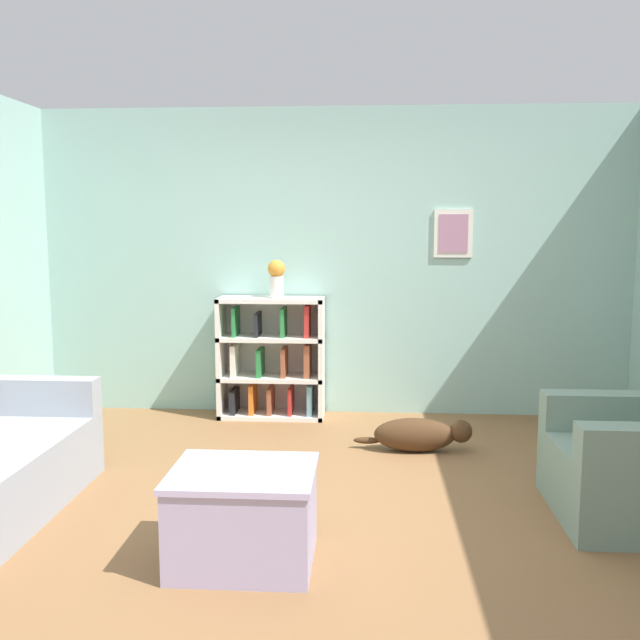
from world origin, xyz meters
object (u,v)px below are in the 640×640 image
Objects in this scene: bookshelf at (272,360)px; dog at (419,434)px; coffee_table at (243,513)px; vase at (276,276)px.

bookshelf is 1.52m from dog.
coffee_table is 2.02m from dog.
vase reaches higher than bookshelf.
coffee_table is 0.81× the size of dog.
dog is (1.18, -0.89, -0.36)m from bookshelf.
bookshelf is 3.23× the size of vase.
dog is (0.97, 1.77, -0.12)m from coffee_table.
bookshelf reaches higher than coffee_table.
vase is at bearing -24.38° from bookshelf.
vase is (-1.14, 0.87, 1.07)m from dog.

